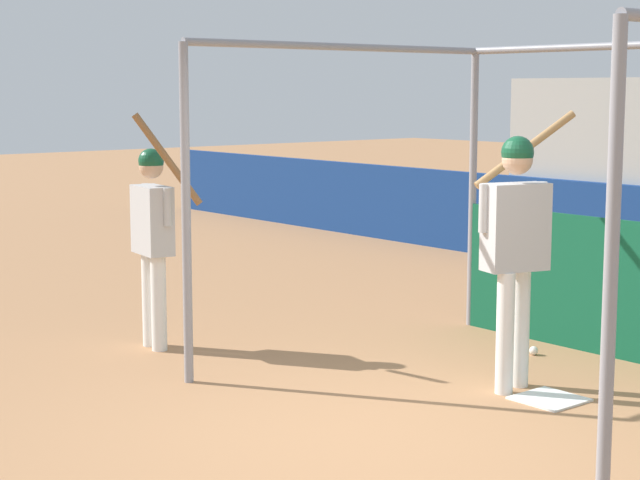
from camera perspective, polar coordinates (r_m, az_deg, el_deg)
The scene contains 6 objects.
ground_plane at distance 6.88m, azimuth 2.67°, elevation -10.62°, with size 60.00×60.00×0.00m, color #A8754C.
batting_cage at distance 8.44m, azimuth 14.96°, elevation 0.27°, with size 3.80×3.20×2.58m.
home_plate at distance 7.88m, azimuth 12.14°, elevation -8.29°, with size 0.44×0.44×0.02m.
player_batter at distance 7.87m, azimuth 10.40°, elevation 0.24°, with size 0.61×1.00×2.04m.
player_waiting at distance 9.12m, azimuth -8.89°, elevation 0.58°, with size 0.80×0.50×2.02m.
baseball at distance 9.14m, azimuth 11.33°, elevation -5.81°, with size 0.07×0.07×0.07m.
Camera 1 is at (4.81, -4.39, 2.20)m, focal length 60.00 mm.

